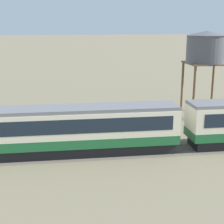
% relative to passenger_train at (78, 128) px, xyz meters
% --- Properties ---
extents(passenger_train, '(93.72, 2.99, 4.14)m').
position_rel_passenger_train_xyz_m(passenger_train, '(0.00, 0.00, 0.00)').
color(passenger_train, '#1E6033').
rests_on(passenger_train, ground_plane).
extents(railway_track, '(135.00, 3.60, 0.04)m').
position_rel_passenger_train_xyz_m(railway_track, '(-1.25, 0.00, -2.29)').
color(railway_track, '#665B51').
rests_on(railway_track, ground_plane).
extents(water_tower, '(4.87, 4.87, 10.01)m').
position_rel_passenger_train_xyz_m(water_tower, '(15.54, 10.71, 5.74)').
color(water_tower, brown).
rests_on(water_tower, ground_plane).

